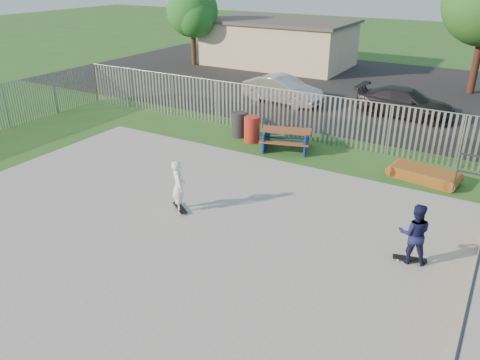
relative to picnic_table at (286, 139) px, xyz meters
The scene contains 16 objects.
ground 7.57m from the picnic_table, 90.05° to the right, with size 120.00×120.00×0.00m, color #296221.
concrete_slab 7.57m from the picnic_table, 90.05° to the right, with size 15.00×12.00×0.15m, color gray.
fence 3.19m from the picnic_table, 71.54° to the right, with size 26.04×16.02×2.00m.
picnic_table is the anchor object (origin of this frame).
funbox 5.36m from the picnic_table, ahead, with size 2.10×1.27×0.39m.
trash_bin_red 1.61m from the picnic_table, behind, with size 0.65×0.65×1.08m, color #A72619.
trash_bin_grey 2.42m from the picnic_table, behind, with size 0.64×0.64×1.06m, color #252527.
parking_lot 11.44m from the picnic_table, 90.03° to the left, with size 40.00×18.00×0.02m, color black.
car_silver 6.86m from the picnic_table, 117.01° to the left, with size 1.50×4.30×1.42m, color silver.
car_dark 7.54m from the picnic_table, 66.22° to the left, with size 1.91×4.70×1.37m, color black.
building 17.43m from the picnic_table, 117.41° to the left, with size 10.40×6.40×3.20m.
tree_left 18.46m from the picnic_table, 137.31° to the left, with size 3.64×3.64×5.61m.
skateboard_a 8.37m from the picnic_table, 43.38° to the right, with size 0.82×0.40×0.08m.
skateboard_b 6.50m from the picnic_table, 93.28° to the right, with size 0.77×0.62×0.08m.
skater_navy 8.38m from the picnic_table, 43.38° to the right, with size 0.75×0.59×1.55m, color #141841.
skater_white 6.52m from the picnic_table, 93.28° to the right, with size 0.57×0.37×1.55m, color white.
Camera 1 is at (7.38, -8.53, 6.74)m, focal length 35.00 mm.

